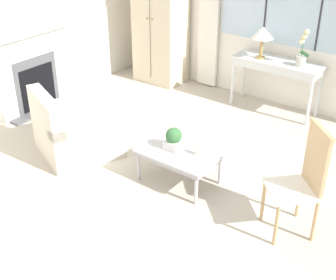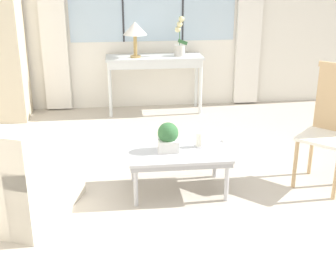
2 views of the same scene
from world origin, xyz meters
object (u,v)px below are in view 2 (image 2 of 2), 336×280
Objects in this scene: potted_orchid at (180,42)px; potted_plant_small at (168,137)px; armchair_upholstered at (10,181)px; console_table at (154,63)px; side_chair_wooden at (332,120)px; coffee_table at (178,155)px; pillar_candle at (200,140)px; table_lamp at (135,30)px.

potted_plant_small is (-0.43, -2.41, -0.44)m from potted_orchid.
potted_orchid is 0.44× the size of armchair_upholstered.
console_table is 2.50× the size of potted_orchid.
side_chair_wooden is 1.46m from coffee_table.
armchair_upholstered is 7.97× the size of pillar_candle.
table_lamp reaches higher than console_table.
console_table is 0.52m from table_lamp.
potted_orchid is at bearing 86.70° from pillar_candle.
side_chair_wooden is (2.87, 0.25, 0.34)m from armchair_upholstered.
console_table reaches higher than pillar_candle.
table_lamp reaches higher than side_chair_wooden.
console_table is 0.44m from potted_orchid.
armchair_upholstered reaches higher than pillar_candle.
table_lamp is 2.46m from pillar_candle.
potted_orchid is at bearing -1.85° from console_table.
table_lamp reaches higher than armchair_upholstered.
potted_plant_small is (-1.52, -0.00, -0.10)m from side_chair_wooden.
armchair_upholstered is (-1.44, -2.67, -0.40)m from console_table.
armchair_upholstered is 2.90m from side_chair_wooden.
side_chair_wooden is 1.23m from pillar_candle.
table_lamp is at bearing 93.98° from potted_plant_small.
armchair_upholstered is 1.46m from coffee_table.
pillar_candle is (0.21, 0.07, 0.11)m from coffee_table.
potted_plant_small is (0.16, -2.37, -0.62)m from table_lamp.
console_table is 2.80× the size of table_lamp.
side_chair_wooden reaches higher than console_table.
coffee_table is at bearing -83.91° from table_lamp.
coffee_table is (-0.00, -2.44, -0.33)m from console_table.
table_lamp is 2.45m from potted_plant_small.
potted_plant_small is (-0.09, 0.01, 0.17)m from coffee_table.
armchair_upholstered is at bearing -169.73° from pillar_candle.
console_table is 8.85× the size of pillar_candle.
table_lamp is at bearing 96.09° from coffee_table.
armchair_upholstered is 4.51× the size of potted_plant_small.
potted_orchid reaches higher than pillar_candle.
coffee_table is at bearing -8.39° from potted_plant_small.
pillar_candle is at bearing -78.70° from table_lamp.
potted_orchid is 0.58× the size of coffee_table.
coffee_table is (-1.43, -0.02, -0.27)m from side_chair_wooden.
console_table is 1.46× the size of coffee_table.
potted_orchid is 3.54× the size of pillar_candle.
console_table is 2.43m from potted_plant_small.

